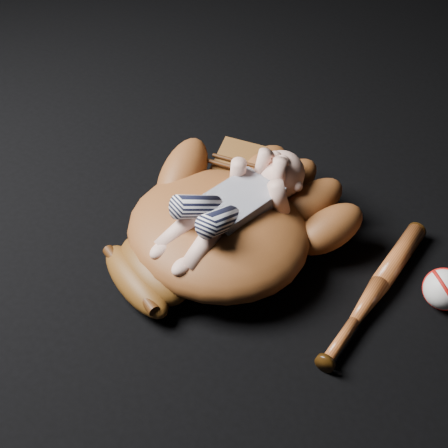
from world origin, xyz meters
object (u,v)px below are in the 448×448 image
object	(u,v)px
baseball_glove	(218,224)
baseball_bat	(375,291)
newborn_baby	(228,205)
baseball	(444,289)

from	to	relation	value
baseball_glove	baseball_bat	distance (m)	0.33
baseball_glove	newborn_baby	distance (m)	0.06
baseball_glove	newborn_baby	world-z (taller)	newborn_baby
baseball_bat	baseball	size ratio (longest dim) A/B	5.42
newborn_baby	baseball	size ratio (longest dim) A/B	4.79
baseball_glove	newborn_baby	bearing A→B (deg)	44.57
newborn_baby	baseball	xyz separation A→B (m)	(0.41, 0.13, -0.10)
baseball_glove	baseball_bat	world-z (taller)	baseball_glove
baseball_glove	baseball_bat	xyz separation A→B (m)	(0.32, 0.08, -0.07)
baseball	baseball_glove	bearing A→B (deg)	-161.57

